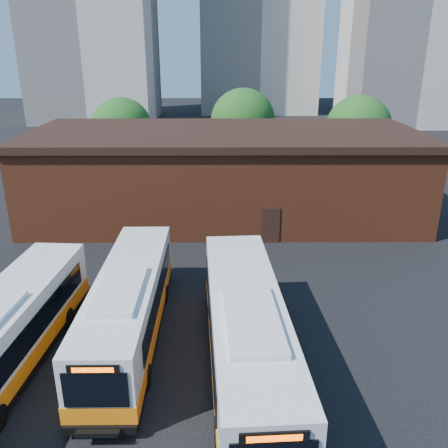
{
  "coord_description": "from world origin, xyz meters",
  "views": [
    {
      "loc": [
        -0.18,
        -14.93,
        12.09
      ],
      "look_at": [
        -0.07,
        6.95,
        3.93
      ],
      "focal_mm": 38.0,
      "sensor_mm": 36.0,
      "label": 1
    }
  ],
  "objects_px": {
    "bus_midwest": "(129,309)",
    "transit_worker": "(288,422)",
    "bus_mideast": "(246,339)",
    "bus_west": "(7,337)"
  },
  "relations": [
    {
      "from": "bus_midwest",
      "to": "transit_worker",
      "type": "relative_size",
      "value": 6.71
    },
    {
      "from": "bus_mideast",
      "to": "bus_midwest",
      "type": "bearing_deg",
      "value": 149.96
    },
    {
      "from": "bus_west",
      "to": "bus_midwest",
      "type": "height_order",
      "value": "bus_midwest"
    },
    {
      "from": "bus_mideast",
      "to": "bus_west",
      "type": "bearing_deg",
      "value": 174.2
    },
    {
      "from": "bus_midwest",
      "to": "bus_mideast",
      "type": "height_order",
      "value": "bus_mideast"
    },
    {
      "from": "bus_west",
      "to": "bus_midwest",
      "type": "bearing_deg",
      "value": 29.31
    },
    {
      "from": "bus_midwest",
      "to": "bus_mideast",
      "type": "distance_m",
      "value": 5.55
    },
    {
      "from": "bus_west",
      "to": "bus_mideast",
      "type": "distance_m",
      "value": 9.37
    },
    {
      "from": "bus_midwest",
      "to": "transit_worker",
      "type": "xyz_separation_m",
      "value": [
        6.13,
        -6.01,
        -0.59
      ]
    },
    {
      "from": "bus_midwest",
      "to": "transit_worker",
      "type": "distance_m",
      "value": 8.61
    }
  ]
}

